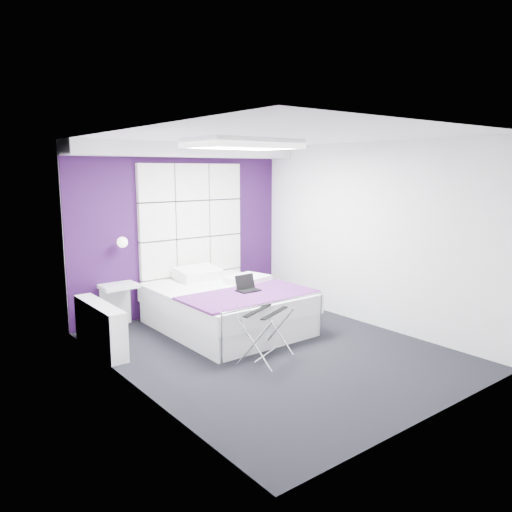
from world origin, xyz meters
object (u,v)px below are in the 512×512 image
at_px(radiator, 100,327).
at_px(nightstand, 118,286).
at_px(luggage_rack, 266,336).
at_px(bed, 226,306).
at_px(laptop, 247,287).
at_px(wall_lamp, 121,242).

height_order(radiator, nightstand, nightstand).
height_order(nightstand, luggage_rack, nightstand).
height_order(bed, laptop, laptop).
bearing_deg(wall_lamp, laptop, -48.65).
bearing_deg(laptop, bed, 104.35).
xyz_separation_m(radiator, bed, (1.73, -0.22, 0.02)).
xyz_separation_m(radiator, luggage_rack, (1.42, -1.50, -0.00)).
bearing_deg(laptop, wall_lamp, 131.42).
bearing_deg(bed, wall_lamp, 138.05).
relative_size(radiator, luggage_rack, 2.00).
height_order(wall_lamp, bed, wall_lamp).
relative_size(nightstand, laptop, 1.66).
relative_size(wall_lamp, bed, 0.07).
distance_m(bed, nightstand, 1.54).
relative_size(wall_lamp, radiator, 0.12).
relative_size(radiator, nightstand, 2.41).
xyz_separation_m(radiator, nightstand, (0.55, 0.72, 0.31)).
bearing_deg(laptop, luggage_rack, -113.70).
xyz_separation_m(nightstand, laptop, (1.27, -1.31, 0.05)).
relative_size(radiator, laptop, 4.00).
xyz_separation_m(bed, nightstand, (-1.18, 0.94, 0.29)).
distance_m(radiator, bed, 1.75).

